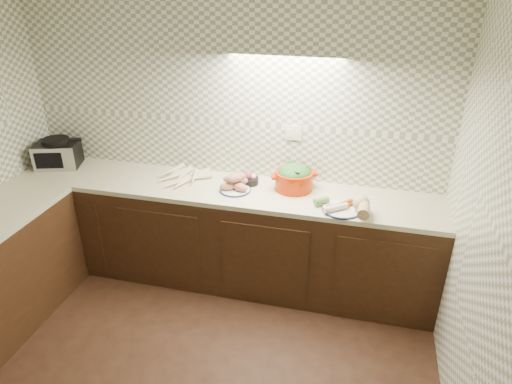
% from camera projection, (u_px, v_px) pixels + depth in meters
% --- Properties ---
extents(room, '(3.60, 3.60, 2.60)m').
position_uv_depth(room, '(116.00, 184.00, 2.15)').
color(room, black).
rests_on(room, ground).
extents(counter, '(3.60, 3.60, 0.90)m').
position_uv_depth(counter, '(102.00, 278.00, 3.42)').
color(counter, black).
rests_on(counter, ground).
extents(toaster_oven, '(0.44, 0.38, 0.26)m').
position_uv_depth(toaster_oven, '(58.00, 153.00, 4.11)').
color(toaster_oven, black).
rests_on(toaster_oven, counter).
extents(parsnip_pile, '(0.37, 0.40, 0.08)m').
position_uv_depth(parsnip_pile, '(182.00, 178.00, 3.86)').
color(parsnip_pile, beige).
rests_on(parsnip_pile, counter).
extents(sweet_potato_plate, '(0.25, 0.25, 0.15)m').
position_uv_depth(sweet_potato_plate, '(235.00, 184.00, 3.69)').
color(sweet_potato_plate, '#132246').
rests_on(sweet_potato_plate, counter).
extents(onion_bowl, '(0.15, 0.15, 0.12)m').
position_uv_depth(onion_bowl, '(249.00, 179.00, 3.81)').
color(onion_bowl, black).
rests_on(onion_bowl, counter).
extents(dutch_oven, '(0.41, 0.41, 0.22)m').
position_uv_depth(dutch_oven, '(294.00, 177.00, 3.70)').
color(dutch_oven, '#AD2400').
rests_on(dutch_oven, counter).
extents(veg_plate, '(0.45, 0.30, 0.14)m').
position_uv_depth(veg_plate, '(350.00, 205.00, 3.39)').
color(veg_plate, '#132246').
rests_on(veg_plate, counter).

